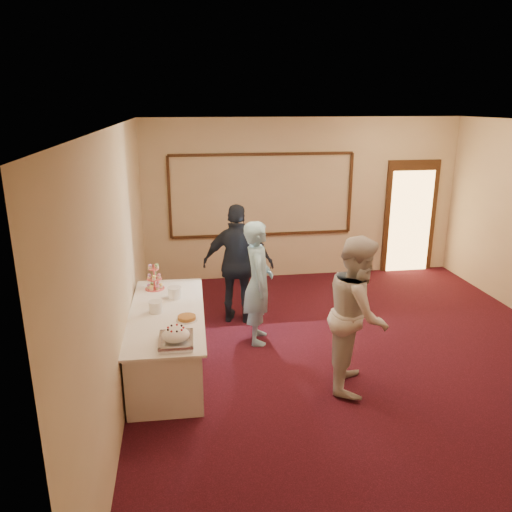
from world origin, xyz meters
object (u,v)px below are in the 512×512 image
Objects in this scene: plate_stack_a at (156,307)px; plate_stack_b at (175,293)px; buffet_table at (168,340)px; cupcake_stand at (154,279)px; guest at (238,264)px; woman at (358,313)px; man at (258,283)px; pavlova_tray at (176,337)px; tart at (187,318)px.

plate_stack_b is (0.23, 0.44, 0.00)m from plate_stack_a.
buffet_table is 6.10× the size of cupcake_stand.
cupcake_stand is 0.21× the size of guest.
plate_stack_b is 2.40m from woman.
cupcake_stand is at bearing 88.57° from man.
woman is 2.33m from guest.
plate_stack_a is at bearing 121.30° from man.
plate_stack_b reaches higher than plate_stack_a.
cupcake_stand is at bearing 99.58° from pavlova_tray.
man is (1.41, -0.23, -0.04)m from cupcake_stand.
pavlova_tray is 1.86m from man.
man is at bearing -9.41° from cupcake_stand.
man is (1.00, 0.88, 0.07)m from tart.
plate_stack_a is 1.49m from man.
man is at bearing 7.37° from plate_stack_b.
man is (1.14, 0.15, 0.02)m from plate_stack_b.
guest is at bearing 23.05° from man.
man is at bearing 23.32° from plate_stack_a.
plate_stack_a is 0.09× the size of woman.
buffet_table is 0.65m from plate_stack_b.
buffet_table is 13.27× the size of plate_stack_b.
guest is (0.81, 1.60, 0.12)m from tart.
guest is at bearing 51.23° from buffet_table.
woman is (2.07, 0.16, 0.07)m from pavlova_tray.
cupcake_stand is 1.20m from tart.
tart reaches higher than buffet_table.
woman reaches higher than guest.
pavlova_tray is at bearing -80.42° from cupcake_stand.
woman is at bearing 4.44° from pavlova_tray.
guest is (1.05, 1.31, 0.53)m from buffet_table.
tart is 0.14× the size of woman.
plate_stack_a is (-0.25, 0.89, -0.01)m from pavlova_tray.
pavlova_tray is at bearing 82.32° from guest.
plate_stack_a is at bearing 179.36° from buffet_table.
buffet_table is at bearing 123.47° from man.
plate_stack_b is at bearing 81.02° from woman.
plate_stack_a is 0.09× the size of guest.
pavlova_tray is at bearing -101.75° from tart.
tart is (0.14, -0.73, -0.05)m from plate_stack_b.
cupcake_stand reaches higher than pavlova_tray.
cupcake_stand reaches higher than plate_stack_b.
man reaches higher than buffet_table.
man reaches higher than tart.
plate_stack_b is at bearing 62.46° from plate_stack_a.
plate_stack_b is 1.15m from man.
plate_stack_b is at bearing -54.35° from cupcake_stand.
plate_stack_a is at bearing 142.06° from tart.
buffet_table is at bearing 91.95° from woman.
guest is (-0.19, 0.71, 0.05)m from man.
plate_stack_b is at bearing 76.98° from buffet_table.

